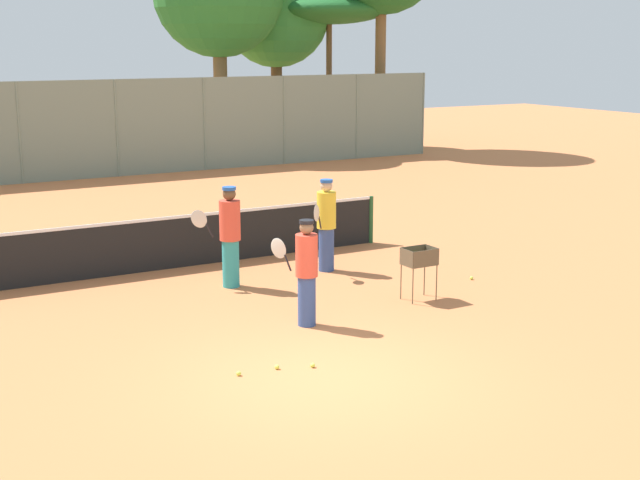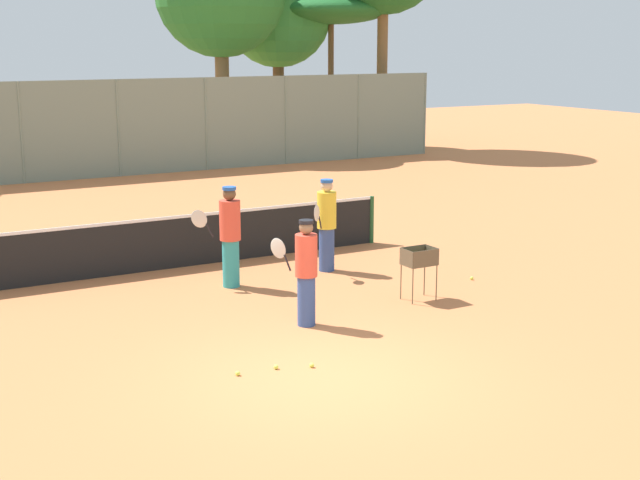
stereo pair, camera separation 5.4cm
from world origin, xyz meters
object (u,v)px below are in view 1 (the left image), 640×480
ball_cart (420,261)px  parked_car (137,148)px  player_red_cap (230,235)px  player_yellow_shirt (306,271)px  tennis_net (157,243)px  player_white_outfit (326,224)px

ball_cart → parked_car: (1.20, 19.10, -0.05)m
player_red_cap → player_yellow_shirt: player_red_cap is taller
player_red_cap → ball_cart: player_red_cap is taller
tennis_net → player_white_outfit: 3.39m
player_yellow_shirt → tennis_net: bearing=-17.8°
ball_cart → tennis_net: bearing=128.0°
player_white_outfit → player_yellow_shirt: size_ratio=1.06×
player_yellow_shirt → player_red_cap: bearing=-26.4°
tennis_net → player_yellow_shirt: 4.64m
tennis_net → parked_car: parked_car is taller
parked_car → player_yellow_shirt: bearing=-100.6°
player_red_cap → player_yellow_shirt: bearing=118.1°
tennis_net → ball_cart: size_ratio=10.89×
tennis_net → player_red_cap: 2.03m
player_yellow_shirt → ball_cart: bearing=-112.0°
ball_cart → player_white_outfit: bearing=99.1°
ball_cart → player_yellow_shirt: bearing=-173.1°
tennis_net → ball_cart: tennis_net is taller
player_yellow_shirt → ball_cart: (2.44, 0.29, -0.19)m
player_white_outfit → ball_cart: bearing=59.0°
player_red_cap → parked_car: bearing=-77.0°
player_white_outfit → player_red_cap: bearing=-36.3°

